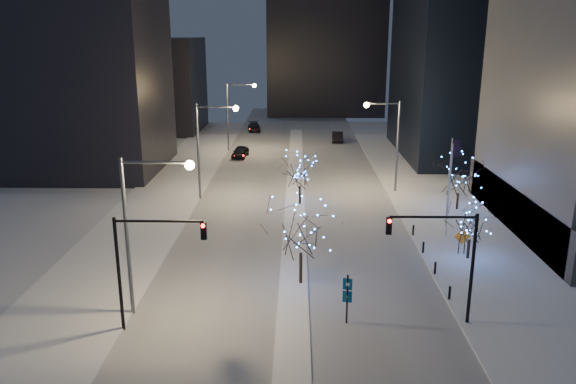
{
  "coord_description": "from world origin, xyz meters",
  "views": [
    {
      "loc": [
        0.23,
        -29.49,
        16.97
      ],
      "look_at": [
        -0.49,
        12.35,
        5.0
      ],
      "focal_mm": 35.0,
      "sensor_mm": 36.0,
      "label": 1
    }
  ],
  "objects_px": {
    "street_lamp_w_far": "(235,107)",
    "holiday_tree_median_near": "(301,229)",
    "car_far": "(254,127)",
    "street_lamp_w_mid": "(208,138)",
    "car_near": "(240,152)",
    "street_lamp_w_near": "(143,215)",
    "holiday_tree_plaza_near": "(471,222)",
    "holiday_tree_median_far": "(300,172)",
    "construction_sign": "(462,239)",
    "traffic_signal_east": "(447,250)",
    "street_lamp_east": "(390,134)",
    "holiday_tree_plaza_far": "(460,176)",
    "wayfinding_sign": "(347,294)",
    "traffic_signal_west": "(144,255)",
    "car_mid": "(337,136)"
  },
  "relations": [
    {
      "from": "holiday_tree_plaza_near",
      "to": "wayfinding_sign",
      "type": "bearing_deg",
      "value": -135.54
    },
    {
      "from": "street_lamp_w_near",
      "to": "street_lamp_w_mid",
      "type": "relative_size",
      "value": 1.0
    },
    {
      "from": "traffic_signal_east",
      "to": "holiday_tree_median_far",
      "type": "height_order",
      "value": "traffic_signal_east"
    },
    {
      "from": "street_lamp_east",
      "to": "holiday_tree_plaza_near",
      "type": "xyz_separation_m",
      "value": [
        3.35,
        -19.01,
        -3.4
      ]
    },
    {
      "from": "car_far",
      "to": "holiday_tree_plaza_near",
      "type": "bearing_deg",
      "value": -77.67
    },
    {
      "from": "holiday_tree_median_far",
      "to": "construction_sign",
      "type": "bearing_deg",
      "value": -46.29
    },
    {
      "from": "street_lamp_east",
      "to": "wayfinding_sign",
      "type": "height_order",
      "value": "street_lamp_east"
    },
    {
      "from": "holiday_tree_plaza_far",
      "to": "street_lamp_east",
      "type": "bearing_deg",
      "value": 132.18
    },
    {
      "from": "street_lamp_east",
      "to": "car_near",
      "type": "relative_size",
      "value": 2.17
    },
    {
      "from": "street_lamp_w_mid",
      "to": "holiday_tree_median_near",
      "type": "relative_size",
      "value": 1.64
    },
    {
      "from": "street_lamp_w_mid",
      "to": "wayfinding_sign",
      "type": "xyz_separation_m",
      "value": [
        12.19,
        -26.0,
        -4.55
      ]
    },
    {
      "from": "car_mid",
      "to": "car_far",
      "type": "bearing_deg",
      "value": -31.09
    },
    {
      "from": "holiday_tree_plaza_far",
      "to": "wayfinding_sign",
      "type": "xyz_separation_m",
      "value": [
        -12.73,
        -22.49,
        -1.54
      ]
    },
    {
      "from": "car_mid",
      "to": "holiday_tree_plaza_far",
      "type": "relative_size",
      "value": 0.85
    },
    {
      "from": "street_lamp_w_mid",
      "to": "traffic_signal_west",
      "type": "relative_size",
      "value": 1.43
    },
    {
      "from": "street_lamp_w_mid",
      "to": "construction_sign",
      "type": "height_order",
      "value": "street_lamp_w_mid"
    },
    {
      "from": "traffic_signal_west",
      "to": "construction_sign",
      "type": "height_order",
      "value": "traffic_signal_west"
    },
    {
      "from": "construction_sign",
      "to": "traffic_signal_west",
      "type": "bearing_deg",
      "value": -151.64
    },
    {
      "from": "traffic_signal_west",
      "to": "car_far",
      "type": "bearing_deg",
      "value": 89.2
    },
    {
      "from": "holiday_tree_median_far",
      "to": "holiday_tree_plaza_near",
      "type": "distance_m",
      "value": 19.14
    },
    {
      "from": "street_lamp_w_mid",
      "to": "car_near",
      "type": "height_order",
      "value": "street_lamp_w_mid"
    },
    {
      "from": "traffic_signal_west",
      "to": "holiday_tree_median_near",
      "type": "bearing_deg",
      "value": 35.29
    },
    {
      "from": "street_lamp_w_far",
      "to": "car_mid",
      "type": "height_order",
      "value": "street_lamp_w_far"
    },
    {
      "from": "car_near",
      "to": "construction_sign",
      "type": "distance_m",
      "value": 41.23
    },
    {
      "from": "car_mid",
      "to": "holiday_tree_median_near",
      "type": "bearing_deg",
      "value": 85.71
    },
    {
      "from": "car_near",
      "to": "holiday_tree_median_far",
      "type": "bearing_deg",
      "value": -62.49
    },
    {
      "from": "wayfinding_sign",
      "to": "holiday_tree_plaza_far",
      "type": "bearing_deg",
      "value": 73.75
    },
    {
      "from": "street_lamp_w_far",
      "to": "car_far",
      "type": "height_order",
      "value": "street_lamp_w_far"
    },
    {
      "from": "street_lamp_w_far",
      "to": "holiday_tree_median_near",
      "type": "xyz_separation_m",
      "value": [
        9.44,
        -45.68,
        -2.37
      ]
    },
    {
      "from": "holiday_tree_plaza_near",
      "to": "construction_sign",
      "type": "height_order",
      "value": "holiday_tree_plaza_near"
    },
    {
      "from": "holiday_tree_plaza_near",
      "to": "construction_sign",
      "type": "xyz_separation_m",
      "value": [
        -0.27,
        0.86,
        -1.65
      ]
    },
    {
      "from": "traffic_signal_west",
      "to": "construction_sign",
      "type": "distance_m",
      "value": 24.87
    },
    {
      "from": "holiday_tree_plaza_near",
      "to": "car_far",
      "type": "bearing_deg",
      "value": 109.85
    },
    {
      "from": "street_lamp_east",
      "to": "car_far",
      "type": "xyz_separation_m",
      "value": [
        -17.56,
        38.93,
        -5.71
      ]
    },
    {
      "from": "street_lamp_east",
      "to": "wayfinding_sign",
      "type": "xyz_separation_m",
      "value": [
        -6.83,
        -29.0,
        -4.5
      ]
    },
    {
      "from": "holiday_tree_median_far",
      "to": "holiday_tree_plaza_near",
      "type": "xyz_separation_m",
      "value": [
        12.93,
        -14.1,
        -0.39
      ]
    },
    {
      "from": "holiday_tree_median_near",
      "to": "wayfinding_sign",
      "type": "height_order",
      "value": "holiday_tree_median_near"
    },
    {
      "from": "construction_sign",
      "to": "holiday_tree_plaza_far",
      "type": "bearing_deg",
      "value": 75.96
    },
    {
      "from": "holiday_tree_plaza_near",
      "to": "holiday_tree_median_far",
      "type": "bearing_deg",
      "value": 132.52
    },
    {
      "from": "holiday_tree_median_near",
      "to": "holiday_tree_plaza_far",
      "type": "bearing_deg",
      "value": 47.96
    },
    {
      "from": "street_lamp_w_near",
      "to": "traffic_signal_east",
      "type": "distance_m",
      "value": 17.99
    },
    {
      "from": "car_near",
      "to": "street_lamp_east",
      "type": "bearing_deg",
      "value": -37.07
    },
    {
      "from": "street_lamp_w_near",
      "to": "street_lamp_w_far",
      "type": "bearing_deg",
      "value": 90.0
    },
    {
      "from": "holiday_tree_median_far",
      "to": "traffic_signal_east",
      "type": "bearing_deg",
      "value": -70.7
    },
    {
      "from": "traffic_signal_east",
      "to": "street_lamp_w_mid",
      "type": "bearing_deg",
      "value": 124.51
    },
    {
      "from": "car_mid",
      "to": "holiday_tree_plaza_far",
      "type": "bearing_deg",
      "value": 106.78
    },
    {
      "from": "holiday_tree_median_far",
      "to": "holiday_tree_plaza_far",
      "type": "bearing_deg",
      "value": -5.93
    },
    {
      "from": "street_lamp_w_mid",
      "to": "street_lamp_east",
      "type": "distance_m",
      "value": 19.26
    },
    {
      "from": "street_lamp_w_near",
      "to": "street_lamp_w_mid",
      "type": "bearing_deg",
      "value": 90.0
    },
    {
      "from": "traffic_signal_east",
      "to": "holiday_tree_median_near",
      "type": "bearing_deg",
      "value": 147.74
    }
  ]
}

